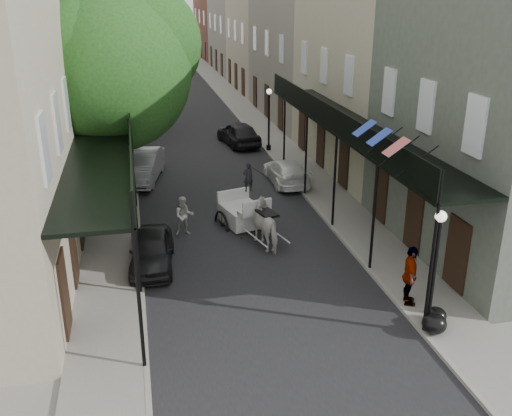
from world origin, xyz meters
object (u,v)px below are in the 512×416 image
car_right_near (286,172)px  tree_near (120,62)px  lamppost_right_far (269,119)px  pedestrian_sidewalk_right (410,276)px  tree_far (122,46)px  lamppost_left (132,195)px  car_left_far (146,117)px  carriage (238,197)px  car_left_mid (142,166)px  lamppost_right_near (434,270)px  horse (268,225)px  pedestrian_sidewalk_left (129,142)px  car_right_far (238,133)px  car_left_near (152,250)px  pedestrian_walking (184,216)px

car_right_near → tree_near: bearing=13.1°
lamppost_right_far → pedestrian_sidewalk_right: lamppost_right_far is taller
tree_far → lamppost_right_far: size_ratio=2.32×
lamppost_left → lamppost_right_far: (8.20, 12.00, 0.00)m
car_left_far → lamppost_right_far: bearing=-51.9°
tree_far → car_left_far: size_ratio=1.98×
carriage → car_left_mid: carriage is taller
lamppost_right_near → lamppost_left: (-8.20, 8.00, 0.00)m
horse → car_right_near: horse is taller
lamppost_right_far → pedestrian_sidewalk_left: lamppost_right_far is taller
lamppost_right_far → car_right_far: size_ratio=0.84×
horse → pedestrian_sidewalk_right: (3.23, -5.38, 0.22)m
lamppost_left → pedestrian_sidewalk_left: lamppost_left is taller
lamppost_left → car_right_near: lamppost_left is taller
tree_near → pedestrian_sidewalk_right: (8.40, -10.71, -5.39)m
tree_far → car_left_near: (0.73, -20.18, -5.21)m
lamppost_right_far → pedestrian_sidewalk_right: (0.10, -18.53, -0.95)m
car_left_mid → car_left_near: bearing=-77.2°
horse → pedestrian_sidewalk_right: 6.28m
lamppost_right_far → car_left_far: lamppost_right_far is taller
pedestrian_sidewalk_right → car_right_near: size_ratio=0.46×
car_left_mid → car_left_far: bearing=99.6°
lamppost_right_near → car_left_near: (-7.62, 6.00, -1.42)m
pedestrian_walking → car_right_near: 7.90m
pedestrian_walking → car_right_far: (4.71, 13.41, -0.06)m
car_right_near → lamppost_right_near: bearing=91.7°
horse → car_left_mid: horse is taller
pedestrian_sidewalk_left → car_right_far: size_ratio=0.34×
pedestrian_walking → tree_near: bearing=117.7°
tree_far → car_left_near: bearing=-87.9°
tree_far → carriage: tree_far is taller
pedestrian_walking → car_right_near: pedestrian_walking is taller
lamppost_right_near → pedestrian_sidewalk_right: bearing=86.1°
tree_far → horse: 20.63m
lamppost_right_near → pedestrian_walking: (-6.21, 8.59, -1.24)m
pedestrian_sidewalk_right → car_right_near: (-0.60, 12.58, -0.48)m
carriage → car_left_mid: 7.60m
horse → pedestrian_sidewalk_right: size_ratio=1.06×
lamppost_right_near → car_left_far: bearing=103.8°
tree_near → car_right_far: (6.80, 9.82, -5.73)m
horse → car_left_mid: size_ratio=0.43×
tree_far → carriage: size_ratio=2.96×
lamppost_right_far → pedestrian_walking: 13.05m
tree_near → pedestrian_walking: bearing=-59.8°
lamppost_right_far → horse: (-3.13, -13.15, -1.18)m
lamppost_right_near → car_left_mid: 17.80m
car_right_far → lamppost_left: bearing=55.2°
lamppost_right_near → pedestrian_sidewalk_left: bearing=111.8°
carriage → car_left_near: size_ratio=0.79×
car_left_far → car_left_near: bearing=-91.6°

